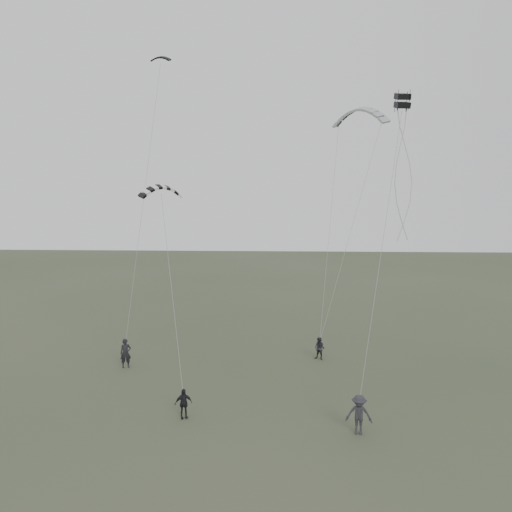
{
  "coord_description": "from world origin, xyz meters",
  "views": [
    {
      "loc": [
        2.32,
        -24.84,
        11.23
      ],
      "look_at": [
        0.9,
        5.23,
        7.36
      ],
      "focal_mm": 35.0,
      "sensor_mm": 36.0,
      "label": 1
    }
  ],
  "objects_px": {
    "flyer_far": "(359,415)",
    "kite_striped": "(161,187)",
    "flyer_left": "(126,353)",
    "kite_dark_small": "(160,57)",
    "kite_pale_large": "(360,109)",
    "flyer_right": "(320,349)",
    "kite_box": "(402,101)",
    "flyer_center": "(183,403)"
  },
  "relations": [
    {
      "from": "flyer_center",
      "to": "kite_striped",
      "type": "relative_size",
      "value": 0.58
    },
    {
      "from": "kite_dark_small",
      "to": "kite_pale_large",
      "type": "bearing_deg",
      "value": 13.61
    },
    {
      "from": "kite_striped",
      "to": "flyer_right",
      "type": "bearing_deg",
      "value": -17.7
    },
    {
      "from": "flyer_left",
      "to": "kite_box",
      "type": "xyz_separation_m",
      "value": [
        16.33,
        -2.9,
        15.1
      ]
    },
    {
      "from": "kite_pale_large",
      "to": "kite_box",
      "type": "relative_size",
      "value": 5.74
    },
    {
      "from": "flyer_center",
      "to": "kite_dark_small",
      "type": "xyz_separation_m",
      "value": [
        -3.69,
        12.57,
        19.86
      ]
    },
    {
      "from": "flyer_center",
      "to": "kite_dark_small",
      "type": "height_order",
      "value": "kite_dark_small"
    },
    {
      "from": "flyer_left",
      "to": "kite_striped",
      "type": "relative_size",
      "value": 0.72
    },
    {
      "from": "flyer_left",
      "to": "kite_pale_large",
      "type": "distance_m",
      "value": 23.71
    },
    {
      "from": "kite_striped",
      "to": "kite_box",
      "type": "xyz_separation_m",
      "value": [
        13.64,
        -2.35,
        4.5
      ]
    },
    {
      "from": "flyer_far",
      "to": "kite_striped",
      "type": "bearing_deg",
      "value": 153.45
    },
    {
      "from": "flyer_left",
      "to": "kite_pale_large",
      "type": "height_order",
      "value": "kite_pale_large"
    },
    {
      "from": "flyer_center",
      "to": "kite_box",
      "type": "distance_m",
      "value": 19.41
    },
    {
      "from": "kite_dark_small",
      "to": "kite_pale_large",
      "type": "distance_m",
      "value": 14.73
    },
    {
      "from": "kite_pale_large",
      "to": "flyer_far",
      "type": "bearing_deg",
      "value": -63.08
    },
    {
      "from": "flyer_center",
      "to": "flyer_far",
      "type": "xyz_separation_m",
      "value": [
        8.49,
        -1.26,
        0.19
      ]
    },
    {
      "from": "flyer_far",
      "to": "kite_striped",
      "type": "xyz_separation_m",
      "value": [
        -10.9,
        7.73,
        10.6
      ]
    },
    {
      "from": "flyer_right",
      "to": "kite_striped",
      "type": "xyz_separation_m",
      "value": [
        -9.9,
        -2.67,
        10.78
      ]
    },
    {
      "from": "flyer_left",
      "to": "flyer_far",
      "type": "bearing_deg",
      "value": -52.75
    },
    {
      "from": "flyer_right",
      "to": "kite_pale_large",
      "type": "xyz_separation_m",
      "value": [
        3.06,
        5.08,
        16.47
      ]
    },
    {
      "from": "kite_pale_large",
      "to": "kite_box",
      "type": "bearing_deg",
      "value": -51.68
    },
    {
      "from": "flyer_center",
      "to": "flyer_far",
      "type": "height_order",
      "value": "flyer_far"
    },
    {
      "from": "kite_dark_small",
      "to": "flyer_far",
      "type": "bearing_deg",
      "value": -41.66
    },
    {
      "from": "kite_box",
      "to": "flyer_left",
      "type": "bearing_deg",
      "value": 163.54
    },
    {
      "from": "kite_dark_small",
      "to": "flyer_center",
      "type": "bearing_deg",
      "value": -66.68
    },
    {
      "from": "flyer_right",
      "to": "kite_box",
      "type": "bearing_deg",
      "value": -24.17
    },
    {
      "from": "kite_dark_small",
      "to": "kite_box",
      "type": "distance_m",
      "value": 17.74
    },
    {
      "from": "flyer_right",
      "to": "kite_striped",
      "type": "relative_size",
      "value": 0.59
    },
    {
      "from": "flyer_left",
      "to": "kite_striped",
      "type": "xyz_separation_m",
      "value": [
        2.69,
        -0.55,
        10.6
      ]
    },
    {
      "from": "flyer_right",
      "to": "kite_box",
      "type": "relative_size",
      "value": 2.05
    },
    {
      "from": "kite_striped",
      "to": "kite_pale_large",
      "type": "bearing_deg",
      "value": -1.92
    },
    {
      "from": "flyer_right",
      "to": "flyer_center",
      "type": "distance_m",
      "value": 11.82
    },
    {
      "from": "kite_box",
      "to": "flyer_right",
      "type": "bearing_deg",
      "value": 120.27
    },
    {
      "from": "flyer_center",
      "to": "kite_pale_large",
      "type": "height_order",
      "value": "kite_pale_large"
    },
    {
      "from": "kite_pale_large",
      "to": "kite_striped",
      "type": "height_order",
      "value": "kite_pale_large"
    },
    {
      "from": "flyer_center",
      "to": "flyer_far",
      "type": "distance_m",
      "value": 8.59
    },
    {
      "from": "flyer_center",
      "to": "flyer_right",
      "type": "bearing_deg",
      "value": 28.18
    },
    {
      "from": "flyer_far",
      "to": "kite_dark_small",
      "type": "xyz_separation_m",
      "value": [
        -12.18,
        13.83,
        19.67
      ]
    },
    {
      "from": "flyer_left",
      "to": "flyer_right",
      "type": "bearing_deg",
      "value": -11.84
    },
    {
      "from": "flyer_right",
      "to": "kite_striped",
      "type": "height_order",
      "value": "kite_striped"
    },
    {
      "from": "flyer_far",
      "to": "kite_box",
      "type": "bearing_deg",
      "value": 71.87
    },
    {
      "from": "flyer_center",
      "to": "kite_box",
      "type": "height_order",
      "value": "kite_box"
    }
  ]
}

